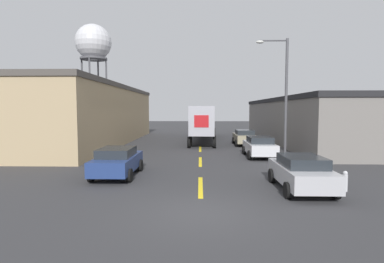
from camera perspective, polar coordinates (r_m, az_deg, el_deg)
The scene contains 12 objects.
ground_plane at distance 10.45m, azimuth 1.68°, elevation -15.29°, with size 160.00×160.00×0.00m, color #333335.
road_centerline at distance 20.13m, azimuth 1.59°, elevation -5.75°, with size 0.20×16.68×0.01m.
warehouse_left at distance 33.15m, azimuth -20.50°, elevation 3.03°, with size 10.14×25.88×5.90m.
warehouse_right at distance 34.82m, azimuth 22.96°, elevation 2.00°, with size 10.66×26.80×4.68m.
semi_truck at distance 33.69m, azimuth 2.32°, elevation 2.20°, with size 3.23×15.25×3.79m.
parked_car_right_near at distance 13.86m, azimuth 20.05°, elevation -7.23°, with size 2.07×4.21×1.50m.
parked_car_right_mid at distance 22.49m, azimuth 12.73°, elevation -2.76°, with size 2.07×4.21×1.50m.
parked_car_right_far at distance 29.77m, azimuth 9.95°, elevation -1.03°, with size 2.07×4.21×1.50m.
parked_car_left_near at distance 16.16m, azimuth -14.03°, elevation -5.49°, with size 2.07×4.21×1.50m.
water_tower at distance 54.19m, azimuth -18.28°, elevation 15.59°, with size 5.86×5.86×17.53m.
street_lamp at distance 22.83m, azimuth 16.91°, elevation 7.62°, with size 2.33×0.32×8.57m.
fire_hydrant at distance 14.47m, azimuth 27.12°, elevation -8.42°, with size 0.22×0.22×0.88m.
Camera 1 is at (-0.04, -9.85, 3.49)m, focal length 28.00 mm.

